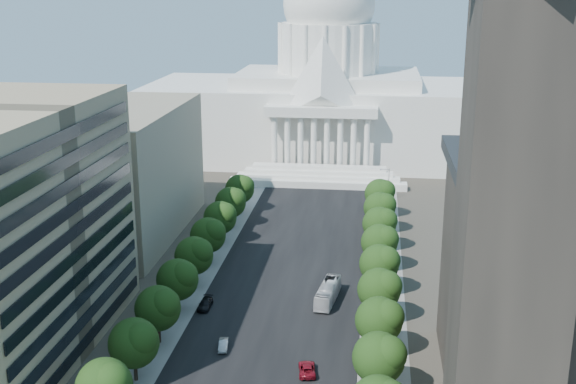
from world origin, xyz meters
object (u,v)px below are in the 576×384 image
at_px(car_silver, 223,345).
at_px(city_bus, 328,293).
at_px(car_red, 307,369).
at_px(car_dark_b, 205,304).

distance_m(car_silver, city_bus, 25.74).
distance_m(car_silver, car_red, 15.50).
height_order(car_red, city_bus, city_bus).
relative_size(car_silver, car_dark_b, 0.79).
relative_size(car_red, car_dark_b, 1.01).
bearing_deg(city_bus, car_silver, -119.80).
xyz_separation_m(car_red, car_dark_b, (-20.81, 20.73, 0.02)).
bearing_deg(car_red, car_dark_b, -52.82).
bearing_deg(car_silver, city_bus, 46.08).
xyz_separation_m(car_silver, car_red, (14.28, -6.03, 0.06)).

